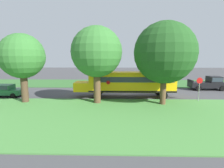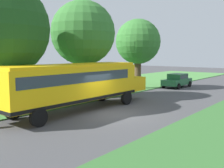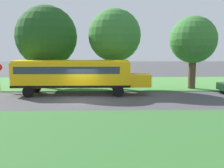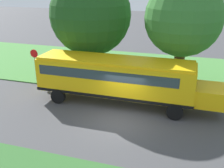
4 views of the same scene
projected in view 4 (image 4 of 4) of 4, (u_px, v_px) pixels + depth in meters
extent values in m
plane|color=#424244|center=(119.00, 122.00, 15.79)|extent=(120.00, 120.00, 0.00)
cube|color=#47843D|center=(147.00, 70.00, 24.66)|extent=(12.00, 80.00, 0.08)
cube|color=yellow|center=(114.00, 77.00, 17.63)|extent=(2.50, 10.50, 2.20)
cube|color=yellow|center=(211.00, 95.00, 16.15)|extent=(2.20, 1.90, 1.10)
cube|color=yellow|center=(115.00, 60.00, 17.20)|extent=(2.35, 10.29, 0.16)
cube|color=black|center=(114.00, 90.00, 18.00)|extent=(2.54, 10.54, 0.20)
cube|color=#2D3842|center=(110.00, 70.00, 17.55)|extent=(2.53, 9.24, 0.64)
cube|color=#2D3842|center=(196.00, 78.00, 16.05)|extent=(2.25, 0.12, 0.80)
cylinder|color=red|center=(160.00, 72.00, 18.07)|extent=(0.03, 0.44, 0.44)
cylinder|color=black|center=(178.00, 96.00, 18.12)|extent=(0.30, 1.00, 1.00)
cylinder|color=black|center=(175.00, 112.00, 15.90)|extent=(0.30, 1.00, 1.00)
cylinder|color=black|center=(74.00, 84.00, 20.26)|extent=(0.30, 1.00, 1.00)
cylinder|color=black|center=(58.00, 96.00, 18.04)|extent=(0.30, 1.00, 1.00)
cylinder|color=brown|center=(92.00, 63.00, 21.73)|extent=(0.61, 0.61, 3.09)
sphere|color=#1E4C1C|center=(91.00, 15.00, 20.28)|extent=(6.31, 6.31, 6.31)
sphere|color=#1E4C1C|center=(84.00, 14.00, 20.76)|extent=(3.90, 3.90, 3.90)
cylinder|color=brown|center=(178.00, 70.00, 19.37)|extent=(0.75, 0.75, 3.54)
sphere|color=#33702D|center=(183.00, 18.00, 17.96)|extent=(5.38, 5.38, 5.38)
sphere|color=#33702D|center=(179.00, 23.00, 18.13)|extent=(3.31, 3.31, 3.31)
cylinder|color=gray|center=(36.00, 69.00, 21.79)|extent=(0.08, 0.08, 2.10)
cylinder|color=red|center=(34.00, 54.00, 21.29)|extent=(0.03, 0.68, 0.68)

